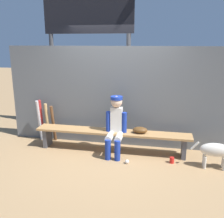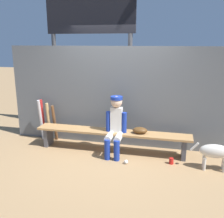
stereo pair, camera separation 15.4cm
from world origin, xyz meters
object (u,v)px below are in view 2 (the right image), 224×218
bat_wood_dark (55,123)px  cup_on_ground (171,161)px  bat_aluminum_silver (41,120)px  scoreboard (93,30)px  cup_on_bench (120,128)px  player_seated (115,124)px  dugout_bench (112,135)px  baseball_glove (140,130)px  dog (219,152)px  bat_aluminum_red (43,120)px  baseball (126,162)px  bat_wood_tan (49,122)px

bat_wood_dark → cup_on_ground: bearing=-12.8°
bat_aluminum_silver → scoreboard: scoreboard is taller
cup_on_bench → scoreboard: 2.40m
player_seated → cup_on_ground: size_ratio=10.32×
dugout_bench → cup_on_ground: dugout_bench is taller
cup_on_ground → cup_on_bench: (-1.01, 0.35, 0.43)m
baseball_glove → dog: bearing=-13.8°
bat_aluminum_red → dog: bat_aluminum_red is taller
scoreboard → cup_on_ground: bearing=-37.9°
scoreboard → dog: 3.70m
dugout_bench → bat_wood_dark: bat_wood_dark is taller
bat_aluminum_silver → cup_on_ground: bearing=-10.7°
bat_aluminum_silver → cup_on_bench: bat_aluminum_silver is taller
bat_aluminum_silver → bat_aluminum_red: bearing=54.4°
baseball → bat_wood_dark: bearing=156.4°
baseball → cup_on_bench: 0.73m
bat_wood_tan → dog: (3.44, -0.60, -0.09)m
baseball_glove → bat_aluminum_red: bat_aluminum_red is taller
dugout_bench → bat_aluminum_silver: size_ratio=3.33×
dugout_bench → bat_wood_tan: 1.52m
baseball → player_seated: bearing=127.6°
baseball_glove → bat_aluminum_red: bearing=172.6°
bat_aluminum_silver → baseball: size_ratio=12.50×
bat_aluminum_silver → scoreboard: 2.35m
cup_on_ground → scoreboard: size_ratio=0.03×
bat_wood_dark → baseball: size_ratio=10.94×
bat_wood_dark → scoreboard: scoreboard is taller
cup_on_bench → scoreboard: scoreboard is taller
bat_wood_dark → cup_on_bench: (1.53, -0.23, 0.08)m
player_seated → bat_wood_tan: player_seated is taller
baseball → dog: dog is taller
bat_wood_dark → baseball: bat_wood_dark is taller
baseball → cup_on_bench: cup_on_bench is taller
dugout_bench → baseball_glove: (0.55, 0.00, 0.14)m
player_seated → bat_aluminum_red: player_seated is taller
bat_aluminum_red → cup_on_ground: size_ratio=8.40×
player_seated → bat_aluminum_red: (-1.73, 0.39, -0.15)m
bat_wood_dark → dog: (3.31, -0.62, -0.07)m
bat_aluminum_silver → scoreboard: (0.94, 0.95, 1.94)m
bat_wood_tan → scoreboard: size_ratio=0.25×
bat_aluminum_red → bat_aluminum_silver: bat_aluminum_red is taller
baseball_glove → scoreboard: 2.59m
player_seated → bat_aluminum_silver: (-1.76, 0.35, -0.15)m
dog → baseball_glove: bearing=166.2°
player_seated → bat_aluminum_silver: 1.80m
bat_wood_dark → bat_aluminum_silver: 0.31m
bat_wood_dark → dog: 3.36m
cup_on_bench → scoreboard: size_ratio=0.03×
baseball_glove → dog: baseball_glove is taller
cup_on_bench → bat_wood_tan: bearing=173.0°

